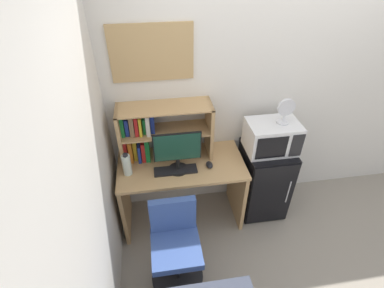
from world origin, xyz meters
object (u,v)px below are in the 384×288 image
monitor (177,150)px  wall_corkboard (152,53)px  microwave (272,137)px  hutch_bookshelf (151,131)px  keyboard (176,170)px  desk_chair (176,249)px  mini_fridge (263,180)px  desk_fan (286,110)px  computer_mouse (209,165)px  water_bottle (127,165)px

monitor → wall_corkboard: bearing=112.1°
microwave → hutch_bookshelf: bearing=173.0°
keyboard → desk_chair: (-0.07, -0.56, -0.40)m
monitor → keyboard: bearing=-148.5°
wall_corkboard → mini_fridge: bearing=-13.8°
monitor → desk_fan: desk_fan is taller
keyboard → wall_corkboard: wall_corkboard is taller
mini_fridge → wall_corkboard: 1.75m
hutch_bookshelf → computer_mouse: size_ratio=8.76×
desk_chair → desk_fan: bearing=31.4°
microwave → wall_corkboard: (-1.08, 0.26, 0.78)m
microwave → water_bottle: bearing=-176.3°
hutch_bookshelf → wall_corkboard: size_ratio=1.24×
keyboard → computer_mouse: (0.33, 0.02, 0.01)m
hutch_bookshelf → water_bottle: size_ratio=3.79×
desk_chair → wall_corkboard: (-0.05, 0.94, 1.38)m
mini_fridge → desk_chair: bearing=-146.6°
monitor → computer_mouse: bearing=0.3°
keyboard → computer_mouse: computer_mouse is taller
keyboard → desk_chair: desk_chair is taller
monitor → microwave: (0.93, 0.11, -0.03)m
desk_fan → mini_fridge: bearing=178.1°
monitor → mini_fridge: size_ratio=0.52×
desk_fan → monitor: bearing=-174.2°
monitor → microwave: bearing=6.6°
computer_mouse → wall_corkboard: 1.13m
hutch_bookshelf → microwave: 1.17m
desk_chair → microwave: bearing=33.5°
water_bottle → keyboard: bearing=-4.6°
keyboard → microwave: 0.98m
desk_fan → wall_corkboard: (-1.16, 0.27, 0.49)m
water_bottle → microwave: bearing=3.7°
keyboard → wall_corkboard: bearing=107.8°
monitor → wall_corkboard: (-0.15, 0.37, 0.75)m
water_bottle → microwave: 1.40m
hutch_bookshelf → mini_fridge: hutch_bookshelf is taller
computer_mouse → desk_fan: (0.71, 0.10, 0.48)m
wall_corkboard → computer_mouse: bearing=-39.4°
mini_fridge → microwave: size_ratio=1.69×
monitor → mini_fridge: monitor is taller
monitor → mini_fridge: 1.11m
monitor → wall_corkboard: wall_corkboard is taller
desk_fan → desk_chair: (-1.11, -0.68, -0.89)m
microwave → desk_fan: (0.08, -0.01, 0.30)m
keyboard → microwave: size_ratio=0.82×
monitor → wall_corkboard: size_ratio=0.62×
computer_mouse → water_bottle: 0.77m
mini_fridge → water_bottle: bearing=-176.4°
computer_mouse → microwave: size_ratio=0.20×
desk_chair → wall_corkboard: 1.67m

